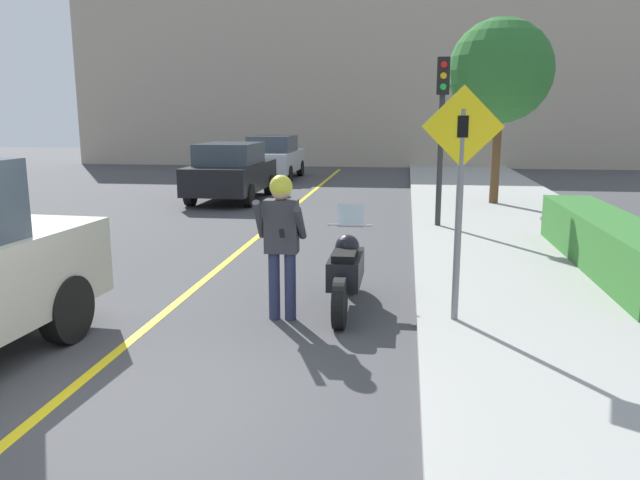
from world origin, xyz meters
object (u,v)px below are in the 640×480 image
Objects in this scene: parked_car_black at (231,171)px; motorcycle at (346,271)px; street_tree at (501,72)px; traffic_light at (442,110)px; person_biker at (281,231)px; parked_car_silver at (274,157)px; crossing_sign at (460,182)px.

motorcycle is at bearing -66.42° from parked_car_black.
street_tree reaches higher than motorcycle.
motorcycle is 0.61× the size of traffic_light.
motorcycle is at bearing 36.81° from person_biker.
motorcycle is 16.71m from parked_car_silver.
traffic_light is 0.73× the size of street_tree.
person_biker is 0.67× the size of crossing_sign.
parked_car_silver is (-4.39, 16.12, 0.35)m from motorcycle.
person_biker reaches higher than parked_car_silver.
street_tree is at bearing -3.22° from parked_car_black.
crossing_sign is 17.74m from parked_car_silver.
crossing_sign is 0.56× the size of street_tree.
parked_car_black and parked_car_silver have the same top height.
crossing_sign reaches higher than person_biker.
parked_car_black is at bearing 118.27° from crossing_sign.
motorcycle is at bearing -108.16° from street_tree.
street_tree is (1.67, 3.75, 1.00)m from traffic_light.
parked_car_black is at bearing -89.49° from parked_car_silver.
person_biker is 2.18m from crossing_sign.
person_biker is 11.06m from street_tree.
parked_car_black is at bearing 108.94° from person_biker.
traffic_light reaches higher than crossing_sign.
street_tree is 1.15× the size of parked_car_black.
street_tree is (1.77, 10.15, 1.84)m from crossing_sign.
person_biker is at bearing -110.98° from street_tree.
crossing_sign reaches higher than parked_car_silver.
crossing_sign is 10.47m from street_tree.
motorcycle is 10.84m from parked_car_black.
crossing_sign reaches higher than motorcycle.
crossing_sign is at bearing -71.10° from parked_car_silver.
motorcycle is 1.21× the size of person_biker.
motorcycle is 0.52× the size of parked_car_silver.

